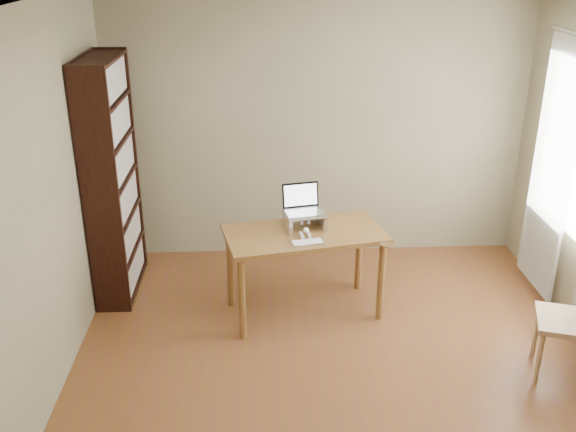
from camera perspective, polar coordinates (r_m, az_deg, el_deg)
The scene contains 8 objects.
room at distance 4.10m, azimuth 5.89°, elevation -0.33°, with size 4.04×4.54×2.64m.
bookshelf at distance 5.72m, azimuth -15.35°, elevation 3.15°, with size 0.30×0.90×2.10m.
desk at distance 5.28m, azimuth 1.50°, elevation -2.50°, with size 1.39×0.90×0.75m.
laptop_stand at distance 5.27m, azimuth 1.46°, elevation -0.25°, with size 0.32×0.25×0.13m.
laptop at distance 5.28m, azimuth 1.43°, elevation 1.03°, with size 0.35×0.32×0.22m.
keyboard at distance 5.03m, azimuth 1.74°, elevation -2.37°, with size 0.27×0.15×0.02m.
coaster at distance 5.07m, azimuth 8.68°, elevation -2.51°, with size 0.09×0.09×0.01m, color brown.
cat at distance 5.31m, azimuth 1.21°, elevation -0.32°, with size 0.24×0.48×0.15m.
Camera 1 is at (-0.56, -3.70, 2.92)m, focal length 40.00 mm.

